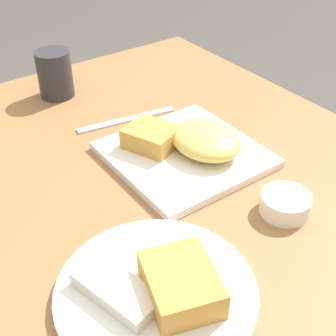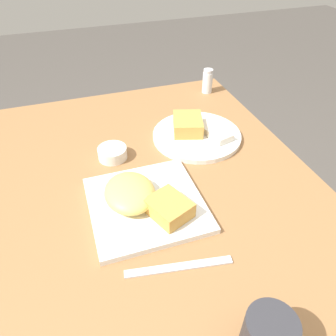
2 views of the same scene
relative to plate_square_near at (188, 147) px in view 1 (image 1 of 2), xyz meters
The scene contains 6 objects.
dining_table 0.13m from the plate_square_near, 132.40° to the left, with size 1.06×0.78×0.73m.
plate_square_near is the anchor object (origin of this frame).
plate_oval_far 0.31m from the plate_square_near, 135.72° to the left, with size 0.25×0.25×0.05m.
sauce_ramekin 0.20m from the plate_square_near, behind, with size 0.08×0.08×0.03m.
butter_knife 0.17m from the plate_square_near, ahead, with size 0.05×0.20×0.00m.
coffee_mug 0.36m from the plate_square_near, 13.72° to the left, with size 0.07×0.07×0.10m.
Camera 1 is at (-0.49, 0.38, 1.21)m, focal length 50.00 mm.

